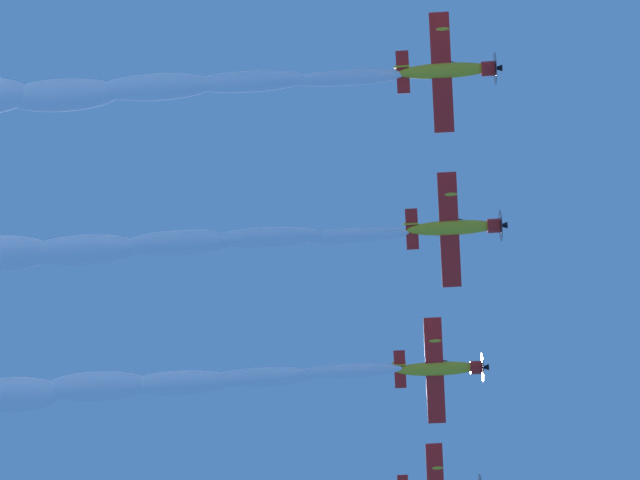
{
  "coord_description": "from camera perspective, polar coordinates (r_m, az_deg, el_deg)",
  "views": [
    {
      "loc": [
        31.55,
        1.12,
        1.46
      ],
      "look_at": [
        -3.23,
        -7.85,
        68.47
      ],
      "focal_mm": 63.86,
      "sensor_mm": 36.0,
      "label": 1
    }
  ],
  "objects": [
    {
      "name": "airplane_left_wingman",
      "position": [
        81.28,
        6.05,
        -6.42
      ],
      "size": [
        7.18,
        6.83,
        3.14
      ],
      "color": "gold"
    },
    {
      "name": "airplane_right_wingman",
      "position": [
        75.4,
        6.79,
        0.63
      ],
      "size": [
        7.04,
        6.83,
        3.46
      ],
      "color": "gold"
    },
    {
      "name": "airplane_outer_left",
      "position": [
        73.19,
        6.42,
        8.44
      ],
      "size": [
        7.04,
        6.83,
        3.49
      ],
      "color": "gold"
    }
  ]
}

